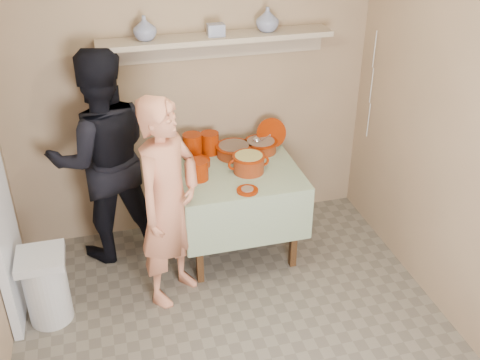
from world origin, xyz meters
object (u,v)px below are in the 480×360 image
object	(u,v)px
serving_table	(235,180)
person_cook	(169,203)
person_helper	(103,158)
cazuela_rice	(249,162)
trash_bin	(46,287)

from	to	relation	value
serving_table	person_cook	bearing A→B (deg)	-142.83
person_helper	cazuela_rice	xyz separation A→B (m)	(1.08, -0.32, -0.02)
person_helper	cazuela_rice	bearing A→B (deg)	156.80
person_helper	serving_table	bearing A→B (deg)	160.84
person_cook	cazuela_rice	distance (m)	0.76
person_helper	serving_table	xyz separation A→B (m)	(1.00, -0.22, -0.23)
person_helper	trash_bin	distance (m)	1.05
person_cook	serving_table	distance (m)	0.76
serving_table	trash_bin	size ratio (longest dim) A/B	1.74
person_cook	trash_bin	distance (m)	1.03
person_cook	serving_table	bearing A→B (deg)	-6.42
person_helper	serving_table	size ratio (longest dim) A/B	1.79
person_cook	person_helper	bearing A→B (deg)	77.68
person_helper	trash_bin	xyz separation A→B (m)	(-0.49, -0.72, -0.58)
person_cook	trash_bin	bearing A→B (deg)	139.95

